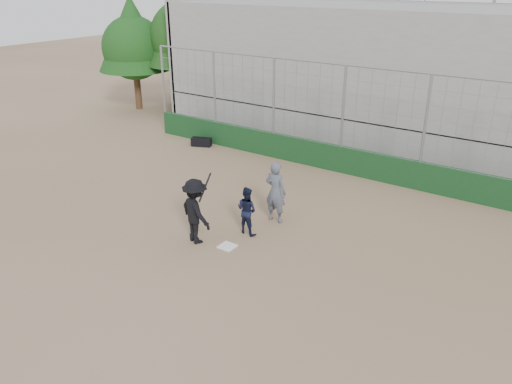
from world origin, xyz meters
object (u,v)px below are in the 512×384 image
Objects in this scene: umpire at (276,195)px; catcher_crouched at (247,218)px; equipment_bag at (201,142)px; batter_at_plate at (196,211)px.

catcher_crouched is at bearing 77.60° from umpire.
equipment_bag is at bearing -33.06° from umpire.
batter_at_plate is 2.15× the size of equipment_bag.
umpire is (0.25, 1.14, 0.37)m from catcher_crouched.
equipment_bag is (-6.55, 4.28, -0.68)m from umpire.
catcher_crouched is 8.32m from equipment_bag.
equipment_bag is (-5.43, 6.61, -0.75)m from batter_at_plate.
batter_at_plate is at bearing -126.24° from catcher_crouched.
batter_at_plate is at bearing 64.31° from umpire.
batter_at_plate is 2.01× the size of catcher_crouched.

